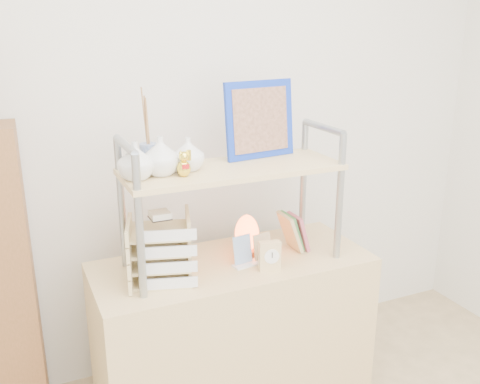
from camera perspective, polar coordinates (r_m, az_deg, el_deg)
name	(u,v)px	position (r m, az deg, el deg)	size (l,w,h in m)	color
room_shell	(361,39)	(1.40, 12.80, 15.64)	(3.42, 3.41, 2.61)	silver
desk	(233,337)	(2.51, -0.74, -15.16)	(1.20, 0.50, 0.75)	tan
hutch	(211,164)	(2.15, -3.15, 2.96)	(0.92, 0.34, 0.75)	#939AA1
letter_tray	(161,253)	(2.14, -8.39, -6.46)	(0.29, 0.28, 0.29)	#D7BF81
salt_lamp	(247,234)	(2.36, 0.71, -4.52)	(0.12, 0.11, 0.18)	brown
desk_clock	(270,256)	(2.22, 3.18, -6.81)	(0.10, 0.06, 0.13)	tan
postcard_stand	(252,255)	(2.29, 1.33, -6.73)	(0.19, 0.08, 0.13)	white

